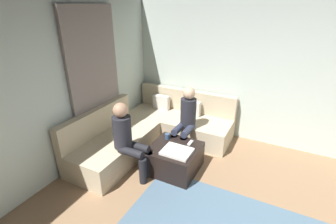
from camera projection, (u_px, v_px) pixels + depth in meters
wall_back at (286, 76)px, 4.22m from camera, size 6.00×0.12×2.70m
wall_left at (17, 103)px, 3.06m from camera, size 0.12×6.00×2.70m
curtain_panel at (96, 84)px, 4.12m from camera, size 0.06×1.10×2.50m
sectional_couch at (153, 130)px, 4.66m from camera, size 2.10×2.55×0.87m
ottoman at (174, 158)px, 3.93m from camera, size 0.76×0.76×0.42m
folded_blanket at (177, 151)px, 3.70m from camera, size 0.44×0.36×0.04m
coffee_mug at (167, 136)px, 4.07m from camera, size 0.08×0.08×0.10m
game_remote at (190, 143)px, 3.95m from camera, size 0.05×0.15×0.02m
person_on_couch_back at (186, 118)px, 4.28m from camera, size 0.30×0.60×1.20m
person_on_couch_side at (128, 138)px, 3.65m from camera, size 0.60×0.30×1.20m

